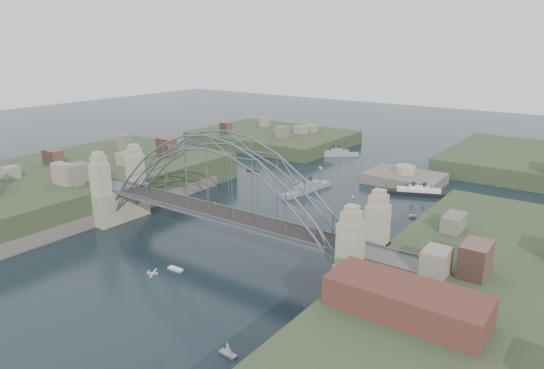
% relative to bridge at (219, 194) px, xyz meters
% --- Properties ---
extents(ground, '(500.00, 500.00, 0.00)m').
position_rel_bridge_xyz_m(ground, '(0.00, 0.00, -12.32)').
color(ground, black).
rests_on(ground, ground).
extents(bridge, '(84.00, 13.80, 24.60)m').
position_rel_bridge_xyz_m(bridge, '(0.00, 0.00, 0.00)').
color(bridge, '#515254').
rests_on(bridge, ground).
extents(shore_west, '(50.50, 90.00, 12.00)m').
position_rel_bridge_xyz_m(shore_west, '(-57.32, 0.00, -10.35)').
color(shore_west, '#2F3D23').
rests_on(shore_west, ground).
extents(shore_east, '(50.50, 90.00, 12.00)m').
position_rel_bridge_xyz_m(shore_east, '(57.32, 0.00, -10.35)').
color(shore_east, '#2F3D23').
rests_on(shore_east, ground).
extents(headland_nw, '(60.00, 45.00, 9.00)m').
position_rel_bridge_xyz_m(headland_nw, '(-55.00, 95.00, -11.82)').
color(headland_nw, '#2F3D23').
rests_on(headland_nw, ground).
extents(fort_island, '(22.00, 16.00, 9.40)m').
position_rel_bridge_xyz_m(fort_island, '(12.00, 70.00, -12.66)').
color(fort_island, '#5D564B').
rests_on(fort_island, ground).
extents(wharf_shed, '(20.00, 8.00, 4.00)m').
position_rel_bridge_xyz_m(wharf_shed, '(44.00, -14.00, -2.32)').
color(wharf_shed, '#592D26').
rests_on(wharf_shed, shore_east).
extents(naval_cruiser_near, '(5.14, 19.34, 5.75)m').
position_rel_bridge_xyz_m(naval_cruiser_near, '(-7.25, 45.28, -11.43)').
color(naval_cruiser_near, gray).
rests_on(naval_cruiser_near, ground).
extents(naval_cruiser_far, '(14.23, 12.12, 5.56)m').
position_rel_bridge_xyz_m(naval_cruiser_far, '(-21.97, 89.59, -11.46)').
color(naval_cruiser_far, gray).
rests_on(naval_cruiser_far, ground).
extents(ocean_liner, '(20.78, 11.02, 5.24)m').
position_rel_bridge_xyz_m(ocean_liner, '(19.76, 60.37, -11.51)').
color(ocean_liner, black).
rests_on(ocean_liner, ground).
extents(aeroplane, '(1.77, 2.63, 0.43)m').
position_rel_bridge_xyz_m(aeroplane, '(8.94, -25.26, -4.23)').
color(aeroplane, silver).
extents(small_boat_a, '(1.61, 2.38, 0.45)m').
position_rel_bridge_xyz_m(small_boat_a, '(-20.91, 20.83, -12.17)').
color(small_boat_a, white).
rests_on(small_boat_a, ground).
extents(small_boat_b, '(1.31, 2.12, 2.38)m').
position_rel_bridge_xyz_m(small_boat_b, '(13.14, 33.59, -11.39)').
color(small_boat_b, white).
rests_on(small_boat_b, ground).
extents(small_boat_c, '(3.12, 1.13, 0.45)m').
position_rel_bridge_xyz_m(small_boat_c, '(-1.45, -11.27, -12.17)').
color(small_boat_c, white).
rests_on(small_boat_c, ground).
extents(small_boat_d, '(1.99, 1.58, 1.43)m').
position_rel_bridge_xyz_m(small_boat_d, '(24.88, 42.48, -12.03)').
color(small_boat_d, white).
rests_on(small_boat_d, ground).
extents(small_boat_e, '(4.17, 2.00, 0.45)m').
position_rel_bridge_xyz_m(small_boat_e, '(-33.95, 54.29, -12.17)').
color(small_boat_e, white).
rests_on(small_boat_e, ground).
extents(small_boat_f, '(1.13, 1.92, 0.45)m').
position_rel_bridge_xyz_m(small_boat_f, '(5.98, 47.73, -12.17)').
color(small_boat_f, white).
rests_on(small_boat_f, ground).
extents(small_boat_g, '(2.84, 1.04, 2.38)m').
position_rel_bridge_xyz_m(small_boat_g, '(23.73, -25.32, -11.54)').
color(small_boat_g, white).
rests_on(small_boat_g, ground).
extents(small_boat_h, '(1.78, 1.58, 0.45)m').
position_rel_bridge_xyz_m(small_boat_h, '(-17.62, 70.54, -12.17)').
color(small_boat_h, white).
rests_on(small_boat_h, ground).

